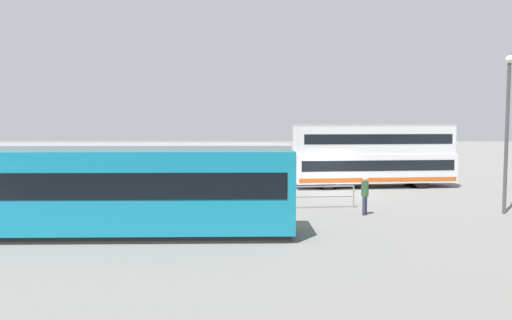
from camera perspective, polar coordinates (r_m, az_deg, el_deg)
The scene contains 8 objects.
ground_plane at distance 29.16m, azimuth 8.82°, elevation -3.77°, with size 160.00×160.00×0.00m, color slate.
double_decker_bus at distance 32.38m, azimuth 13.09°, elevation 0.50°, with size 10.27×3.56×3.92m.
tram_yellow at distance 18.85m, azimuth -18.47°, elevation -3.11°, with size 14.61×3.04×3.29m.
pedestrian_near_railing at distance 24.11m, azimuth 0.88°, elevation -2.89°, with size 0.40×0.40×1.81m.
pedestrian_crossing at distance 22.57m, azimuth 12.26°, elevation -3.66°, with size 0.44×0.44×1.70m.
pedestrian_railing at distance 23.50m, azimuth 1.75°, elevation -3.84°, with size 7.95×1.07×1.08m.
info_sign at distance 23.12m, azimuth -6.91°, elevation -1.44°, with size 1.21×0.42×2.52m.
street_lamp at distance 24.80m, azimuth 26.63°, elevation 3.87°, with size 0.36×0.36×6.99m.
Camera 1 is at (4.35, 28.55, 4.06)m, focal length 35.23 mm.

